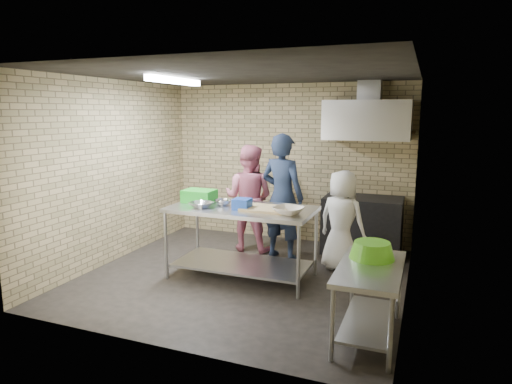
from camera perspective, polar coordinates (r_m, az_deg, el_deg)
floor at (r=6.19m, az=-1.56°, el=-10.78°), size 4.20×4.20×0.00m
ceiling at (r=5.80m, az=-1.69°, el=14.98°), size 4.20×4.20×0.00m
back_wall at (r=7.71m, az=4.17°, el=3.73°), size 4.20×0.06×2.70m
front_wall at (r=4.11m, az=-12.53°, el=-2.26°), size 4.20×0.06×2.70m
left_wall at (r=6.93m, az=-17.86°, el=2.53°), size 0.06×4.00×2.70m
right_wall at (r=5.40m, az=19.39°, el=0.37°), size 0.06×4.00×2.70m
prep_table at (r=6.04m, az=-1.84°, el=-6.49°), size 1.94×0.97×0.97m
side_counter at (r=4.63m, az=14.32°, el=-13.59°), size 0.60×1.20×0.75m
stove at (r=7.25m, az=13.52°, el=-4.18°), size 1.20×0.70×0.90m
range_hood at (r=7.08m, az=14.14°, el=8.96°), size 1.30×0.60×0.60m
hood_duct at (r=7.24m, az=14.45°, el=12.54°), size 0.35×0.30×0.30m
wall_shelf at (r=7.24m, az=16.64°, el=7.44°), size 0.80×0.20×0.04m
fluorescent_fixture at (r=6.25m, az=-10.43°, el=13.92°), size 0.10×1.25×0.08m
green_crate at (r=6.30m, az=-7.31°, el=-0.50°), size 0.43×0.32×0.17m
blue_tub at (r=5.79m, az=-1.81°, el=-1.54°), size 0.22×0.22×0.14m
cutting_board at (r=5.77m, az=1.26°, el=-2.14°), size 0.59×0.45×0.03m
mixing_bowl_a at (r=5.94m, az=-7.07°, el=-1.63°), size 0.37×0.37×0.07m
mixing_bowl_b at (r=6.07m, az=-4.29°, el=-1.34°), size 0.28×0.28×0.07m
ceramic_bowl at (r=5.53m, az=4.21°, el=-2.39°), size 0.45×0.45×0.09m
green_basin at (r=4.71m, az=14.70°, el=-7.23°), size 0.46×0.46×0.17m
bottle_red at (r=7.27m, az=14.70°, el=8.41°), size 0.07×0.07×0.18m
man_navy at (r=6.70m, az=3.40°, el=-0.63°), size 0.78×0.60×1.92m
woman_pink at (r=7.14m, az=-0.93°, el=-0.78°), size 0.84×0.65×1.71m
woman_white at (r=6.34m, az=10.98°, el=-3.67°), size 0.81×0.65×1.43m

